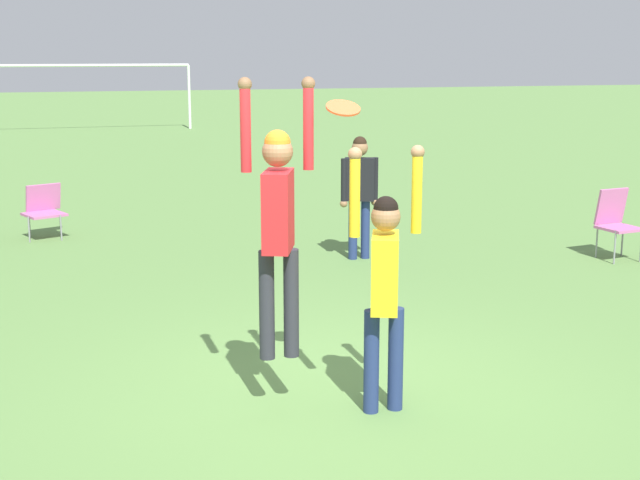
{
  "coord_description": "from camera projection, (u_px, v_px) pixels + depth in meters",
  "views": [
    {
      "loc": [
        -2.09,
        -6.58,
        2.75
      ],
      "look_at": [
        -0.06,
        0.0,
        1.3
      ],
      "focal_mm": 50.0,
      "sensor_mm": 36.0,
      "label": 1
    }
  ],
  "objects": [
    {
      "name": "frisbee",
      "position": [
        343.0,
        108.0,
        6.63
      ],
      "size": [
        0.26,
        0.25,
        0.11
      ],
      "color": "#E04C23"
    },
    {
      "name": "person_spectator_far",
      "position": [
        359.0,
        187.0,
        11.93
      ],
      "size": [
        0.55,
        0.33,
        1.66
      ],
      "rotation": [
        0.0,
        0.0,
        -0.38
      ],
      "color": "navy",
      "rests_on": "ground_plane"
    },
    {
      "name": "person_defending",
      "position": [
        385.0,
        275.0,
        6.77
      ],
      "size": [
        0.6,
        0.49,
        2.08
      ],
      "rotation": [
        0.0,
        0.0,
        -1.95
      ],
      "color": "navy",
      "rests_on": "ground_plane"
    },
    {
      "name": "ground_plane",
      "position": [
        327.0,
        394.0,
        7.32
      ],
      "size": [
        120.0,
        120.0,
        0.0
      ],
      "primitive_type": "plane",
      "color": "#608C47"
    },
    {
      "name": "camping_chair_1",
      "position": [
        616.0,
        218.0,
        12.05
      ],
      "size": [
        0.54,
        0.59,
        0.95
      ],
      "rotation": [
        0.0,
        0.0,
        3.28
      ],
      "color": "gray",
      "rests_on": "ground_plane"
    },
    {
      "name": "person_jumping",
      "position": [
        278.0,
        212.0,
        6.73
      ],
      "size": [
        0.59,
        0.48,
        2.16
      ],
      "rotation": [
        0.0,
        0.0,
        1.19
      ],
      "color": "#2D2D38",
      "rests_on": "ground_plane"
    },
    {
      "name": "camping_chair_2",
      "position": [
        44.0,
        208.0,
        13.45
      ],
      "size": [
        0.7,
        0.75,
        0.79
      ],
      "rotation": [
        0.0,
        0.0,
        3.53
      ],
      "color": "gray",
      "rests_on": "ground_plane"
    },
    {
      "name": "soccer_goal",
      "position": [
        90.0,
        79.0,
        31.37
      ],
      "size": [
        7.1,
        0.1,
        2.35
      ],
      "color": "white",
      "rests_on": "ground_plane"
    }
  ]
}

